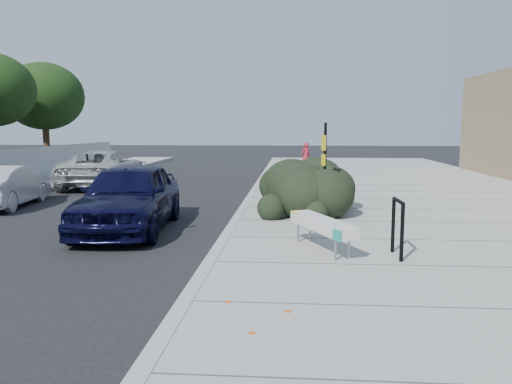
# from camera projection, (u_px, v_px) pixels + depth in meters

# --- Properties ---
(ground) EXTENTS (120.00, 120.00, 0.00)m
(ground) POSITION_uv_depth(u_px,v_px,m) (209.00, 270.00, 8.74)
(ground) COLOR black
(ground) RESTS_ON ground
(sidewalk_near) EXTENTS (11.20, 50.00, 0.15)m
(sidewalk_near) POSITION_uv_depth(u_px,v_px,m) (449.00, 218.00, 13.27)
(sidewalk_near) COLOR gray
(sidewalk_near) RESTS_ON ground
(curb_near) EXTENTS (0.22, 50.00, 0.17)m
(curb_near) POSITION_uv_depth(u_px,v_px,m) (240.00, 215.00, 13.68)
(curb_near) COLOR #9E9E99
(curb_near) RESTS_ON ground
(tree_far_f) EXTENTS (4.40, 4.40, 6.07)m
(tree_far_f) POSITION_uv_depth(u_px,v_px,m) (44.00, 97.00, 27.91)
(tree_far_f) COLOR #332114
(tree_far_f) RESTS_ON ground
(bench) EXTENTS (1.21, 2.03, 0.61)m
(bench) POSITION_uv_depth(u_px,v_px,m) (322.00, 225.00, 9.50)
(bench) COLOR gray
(bench) RESTS_ON sidewalk_near
(bike_rack) EXTENTS (0.09, 0.73, 1.06)m
(bike_rack) POSITION_uv_depth(u_px,v_px,m) (398.00, 222.00, 8.97)
(bike_rack) COLOR black
(bike_rack) RESTS_ON sidewalk_near
(sign_post) EXTENTS (0.13, 0.28, 2.45)m
(sign_post) POSITION_uv_depth(u_px,v_px,m) (324.00, 163.00, 12.98)
(sign_post) COLOR black
(sign_post) RESTS_ON sidewalk_near
(hedge) EXTENTS (2.78, 4.42, 1.54)m
(hedge) POSITION_uv_depth(u_px,v_px,m) (306.00, 182.00, 14.32)
(hedge) COLOR black
(hedge) RESTS_ON sidewalk_near
(sedan_navy) EXTENTS (2.27, 4.96, 1.65)m
(sedan_navy) POSITION_uv_depth(u_px,v_px,m) (129.00, 196.00, 12.06)
(sedan_navy) COLOR black
(sedan_navy) RESTS_ON ground
(wagon_silver) EXTENTS (1.92, 4.15, 1.32)m
(wagon_silver) POSITION_uv_depth(u_px,v_px,m) (7.00, 186.00, 15.61)
(wagon_silver) COLOR #B9B9BE
(wagon_silver) RESTS_ON ground
(suv_silver) EXTENTS (3.08, 5.75, 1.53)m
(suv_silver) POSITION_uv_depth(u_px,v_px,m) (103.00, 168.00, 20.98)
(suv_silver) COLOR #A5A7AA
(suv_silver) RESTS_ON ground
(pedestrian) EXTENTS (0.68, 0.64, 1.55)m
(pedestrian) POSITION_uv_depth(u_px,v_px,m) (306.00, 157.00, 26.17)
(pedestrian) COLOR maroon
(pedestrian) RESTS_ON sidewalk_near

